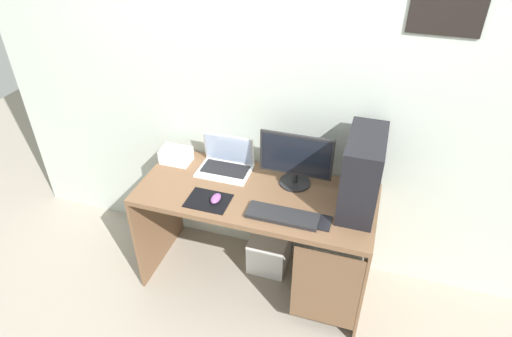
{
  "coord_description": "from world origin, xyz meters",
  "views": [
    {
      "loc": [
        0.64,
        -2.04,
        2.45
      ],
      "look_at": [
        0.0,
        0.0,
        0.96
      ],
      "focal_mm": 30.59,
      "sensor_mm": 36.0,
      "label": 1
    }
  ],
  "objects_px": {
    "projector": "(176,156)",
    "cell_phone": "(325,223)",
    "keyboard": "(283,216)",
    "mouse_left": "(216,198)",
    "subwoofer": "(269,251)",
    "monitor": "(296,160)",
    "laptop": "(226,163)",
    "pc_tower": "(362,173)"
  },
  "relations": [
    {
      "from": "cell_phone",
      "to": "projector",
      "type": "bearing_deg",
      "value": 163.34
    },
    {
      "from": "monitor",
      "to": "projector",
      "type": "distance_m",
      "value": 0.84
    },
    {
      "from": "monitor",
      "to": "keyboard",
      "type": "xyz_separation_m",
      "value": [
        0.01,
        -0.33,
        -0.17
      ]
    },
    {
      "from": "pc_tower",
      "to": "laptop",
      "type": "distance_m",
      "value": 0.91
    },
    {
      "from": "projector",
      "to": "subwoofer",
      "type": "distance_m",
      "value": 0.97
    },
    {
      "from": "mouse_left",
      "to": "cell_phone",
      "type": "distance_m",
      "value": 0.67
    },
    {
      "from": "pc_tower",
      "to": "monitor",
      "type": "distance_m",
      "value": 0.42
    },
    {
      "from": "laptop",
      "to": "mouse_left",
      "type": "bearing_deg",
      "value": -79.68
    },
    {
      "from": "pc_tower",
      "to": "cell_phone",
      "type": "xyz_separation_m",
      "value": [
        -0.15,
        -0.22,
        -0.23
      ]
    },
    {
      "from": "mouse_left",
      "to": "cell_phone",
      "type": "bearing_deg",
      "value": -0.14
    },
    {
      "from": "keyboard",
      "to": "cell_phone",
      "type": "distance_m",
      "value": 0.24
    },
    {
      "from": "monitor",
      "to": "subwoofer",
      "type": "relative_size",
      "value": 1.69
    },
    {
      "from": "monitor",
      "to": "keyboard",
      "type": "bearing_deg",
      "value": -88.55
    },
    {
      "from": "pc_tower",
      "to": "keyboard",
      "type": "bearing_deg",
      "value": -148.93
    },
    {
      "from": "mouse_left",
      "to": "subwoofer",
      "type": "height_order",
      "value": "mouse_left"
    },
    {
      "from": "laptop",
      "to": "mouse_left",
      "type": "relative_size",
      "value": 3.62
    },
    {
      "from": "keyboard",
      "to": "subwoofer",
      "type": "distance_m",
      "value": 0.75
    },
    {
      "from": "laptop",
      "to": "subwoofer",
      "type": "xyz_separation_m",
      "value": [
        0.32,
        -0.03,
        -0.69
      ]
    },
    {
      "from": "cell_phone",
      "to": "laptop",
      "type": "bearing_deg",
      "value": 154.94
    },
    {
      "from": "laptop",
      "to": "projector",
      "type": "distance_m",
      "value": 0.36
    },
    {
      "from": "projector",
      "to": "cell_phone",
      "type": "distance_m",
      "value": 1.13
    },
    {
      "from": "cell_phone",
      "to": "subwoofer",
      "type": "xyz_separation_m",
      "value": [
        -0.41,
        0.31,
        -0.65
      ]
    },
    {
      "from": "laptop",
      "to": "cell_phone",
      "type": "xyz_separation_m",
      "value": [
        0.73,
        -0.34,
        -0.04
      ]
    },
    {
      "from": "pc_tower",
      "to": "projector",
      "type": "xyz_separation_m",
      "value": [
        -1.24,
        0.1,
        -0.19
      ]
    },
    {
      "from": "monitor",
      "to": "subwoofer",
      "type": "xyz_separation_m",
      "value": [
        -0.15,
        -0.01,
        -0.82
      ]
    },
    {
      "from": "keyboard",
      "to": "subwoofer",
      "type": "relative_size",
      "value": 1.56
    },
    {
      "from": "monitor",
      "to": "laptop",
      "type": "bearing_deg",
      "value": 177.14
    },
    {
      "from": "laptop",
      "to": "keyboard",
      "type": "relative_size",
      "value": 0.83
    },
    {
      "from": "mouse_left",
      "to": "subwoofer",
      "type": "relative_size",
      "value": 0.36
    },
    {
      "from": "laptop",
      "to": "mouse_left",
      "type": "distance_m",
      "value": 0.34
    },
    {
      "from": "monitor",
      "to": "keyboard",
      "type": "height_order",
      "value": "monitor"
    },
    {
      "from": "keyboard",
      "to": "subwoofer",
      "type": "bearing_deg",
      "value": 116.45
    },
    {
      "from": "projector",
      "to": "subwoofer",
      "type": "relative_size",
      "value": 0.74
    },
    {
      "from": "laptop",
      "to": "subwoofer",
      "type": "bearing_deg",
      "value": -5.86
    },
    {
      "from": "laptop",
      "to": "keyboard",
      "type": "bearing_deg",
      "value": -36.57
    },
    {
      "from": "pc_tower",
      "to": "mouse_left",
      "type": "distance_m",
      "value": 0.87
    },
    {
      "from": "projector",
      "to": "keyboard",
      "type": "height_order",
      "value": "projector"
    },
    {
      "from": "laptop",
      "to": "mouse_left",
      "type": "height_order",
      "value": "laptop"
    },
    {
      "from": "monitor",
      "to": "cell_phone",
      "type": "distance_m",
      "value": 0.44
    },
    {
      "from": "pc_tower",
      "to": "monitor",
      "type": "bearing_deg",
      "value": 166.65
    },
    {
      "from": "keyboard",
      "to": "mouse_left",
      "type": "relative_size",
      "value": 4.38
    },
    {
      "from": "projector",
      "to": "cell_phone",
      "type": "height_order",
      "value": "projector"
    }
  ]
}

